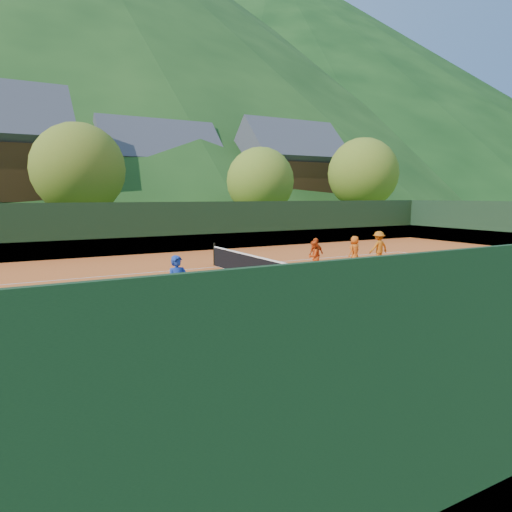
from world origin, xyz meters
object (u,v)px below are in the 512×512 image
student_d (379,248)px  chalet_right (289,179)px  tennis_net (280,274)px  ball_hopper (174,318)px  student_b (316,254)px  student_c (355,251)px  coach (178,286)px  student_a (313,257)px  chalet_mid (158,180)px

student_d → chalet_right: (12.67, 27.49, 4.42)m
tennis_net → ball_hopper: (-5.77, -4.89, 0.25)m
student_b → student_c: 2.51m
coach → student_b: 9.14m
tennis_net → student_a: bearing=34.1°
chalet_mid → tennis_net: bearing=-100.0°
student_a → student_d: student_d is taller
coach → student_b: bearing=23.0°
student_c → chalet_mid: 31.69m
student_a → student_d: 4.36m
coach → chalet_mid: 37.79m
coach → ball_hopper: bearing=-116.4°
student_b → coach: bearing=16.3°
student_b → student_c: size_ratio=1.03×
tennis_net → student_c: bearing=23.9°
student_b → chalet_mid: 32.06m
coach → student_d: bearing=15.2°
coach → tennis_net: coach is taller
student_d → chalet_right: chalet_right is taller
student_b → chalet_mid: size_ratio=0.12×
ball_hopper → chalet_right: bearing=53.5°
student_b → student_d: (3.97, 0.17, 0.07)m
chalet_mid → student_c: bearing=-90.2°
tennis_net → student_d: bearing=18.9°
tennis_net → ball_hopper: bearing=-139.7°
student_a → tennis_net: (-3.01, -2.03, -0.20)m
chalet_mid → chalet_right: size_ratio=1.06×
chalet_right → student_d: bearing=-114.7°
chalet_mid → ball_hopper: bearing=-106.8°
student_c → tennis_net: 6.41m
student_b → ball_hopper: student_b is taller
student_d → student_b: bearing=5.4°
student_a → student_d: bearing=162.1°
coach → student_c: coach is taller
coach → ball_hopper: size_ratio=1.71×
student_c → chalet_mid: size_ratio=0.11×
student_c → tennis_net: (-5.86, -2.59, -0.22)m
student_c → student_d: (1.47, -0.09, 0.09)m
coach → student_c: 11.50m
ball_hopper → chalet_right: 43.60m
student_d → tennis_net: size_ratio=0.13×
coach → chalet_mid: chalet_mid is taller
student_d → ball_hopper: bearing=32.3°
tennis_net → chalet_right: bearing=56.3°
student_d → ball_hopper: (-13.10, -7.39, -0.07)m
ball_hopper → chalet_mid: chalet_mid is taller
student_c → chalet_right: bearing=-133.3°
student_a → chalet_mid: chalet_mid is taller
student_b → student_c: bearing=173.9°
coach → chalet_right: size_ratio=0.14×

